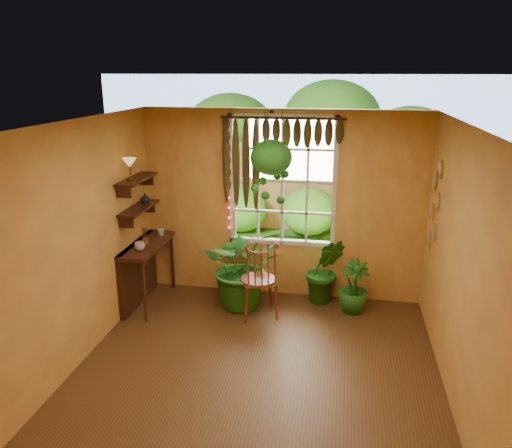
{
  "coord_description": "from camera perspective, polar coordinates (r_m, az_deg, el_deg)",
  "views": [
    {
      "loc": [
        0.84,
        -4.56,
        3.18
      ],
      "look_at": [
        -0.18,
        1.15,
        1.4
      ],
      "focal_mm": 35.0,
      "sensor_mm": 36.0,
      "label": 1
    }
  ],
  "objects": [
    {
      "name": "window",
      "position": [
        7.05,
        3.06,
        4.92
      ],
      "size": [
        1.52,
        0.1,
        1.86
      ],
      "color": "silver",
      "rests_on": "wall_back"
    },
    {
      "name": "wall_right",
      "position": [
        5.05,
        22.76,
        -5.61
      ],
      "size": [
        0.0,
        4.5,
        4.5
      ],
      "primitive_type": "plane",
      "rotation": [
        1.57,
        0.0,
        -1.57
      ],
      "color": "gold",
      "rests_on": "floor"
    },
    {
      "name": "cup_b",
      "position": [
        7.35,
        -10.8,
        -0.94
      ],
      "size": [
        0.12,
        0.12,
        0.09
      ],
      "primitive_type": "imported",
      "rotation": [
        0.0,
        0.0,
        -0.19
      ],
      "color": "beige",
      "rests_on": "counter_ledge"
    },
    {
      "name": "backyard",
      "position": [
        11.6,
        7.07,
        7.54
      ],
      "size": [
        14.0,
        10.0,
        12.0
      ],
      "color": "#1F5819",
      "rests_on": "ground"
    },
    {
      "name": "shelf_upper",
      "position": [
        6.87,
        -13.45,
        5.01
      ],
      "size": [
        0.25,
        0.9,
        0.04
      ],
      "primitive_type": "cube",
      "color": "#3A1A0F",
      "rests_on": "wall_left"
    },
    {
      "name": "hanging_basket",
      "position": [
        6.66,
        1.75,
        6.93
      ],
      "size": [
        0.56,
        0.56,
        1.23
      ],
      "color": "black",
      "rests_on": "ceiling"
    },
    {
      "name": "windsor_chair",
      "position": [
        6.74,
        0.36,
        -7.54
      ],
      "size": [
        0.62,
        0.64,
        1.29
      ],
      "rotation": [
        0.0,
        0.0,
        0.37
      ],
      "color": "maroon",
      "rests_on": "floor"
    },
    {
      "name": "tiffany_lamp",
      "position": [
        6.61,
        -14.25,
        6.63
      ],
      "size": [
        0.18,
        0.18,
        0.3
      ],
      "color": "#513917",
      "rests_on": "shelf_upper"
    },
    {
      "name": "floor",
      "position": [
        5.62,
        -0.28,
        -17.4
      ],
      "size": [
        4.5,
        4.5,
        0.0
      ],
      "primitive_type": "plane",
      "color": "#593219",
      "rests_on": "ground"
    },
    {
      "name": "valance_vine",
      "position": [
        6.84,
        2.29,
        9.47
      ],
      "size": [
        1.7,
        0.12,
        1.1
      ],
      "color": "#3A1A0F",
      "rests_on": "window"
    },
    {
      "name": "counter_ledge",
      "position": [
        7.24,
        -13.02,
        -4.69
      ],
      "size": [
        0.4,
        1.2,
        0.9
      ],
      "color": "#3A1A0F",
      "rests_on": "floor"
    },
    {
      "name": "brush_jar",
      "position": [
        7.0,
        -12.58,
        -1.36
      ],
      "size": [
        0.08,
        0.08,
        0.3
      ],
      "color": "brown",
      "rests_on": "counter_ledge"
    },
    {
      "name": "wall_left",
      "position": [
        5.67,
        -20.62,
        -2.9
      ],
      "size": [
        0.0,
        4.5,
        4.5
      ],
      "primitive_type": "plane",
      "rotation": [
        1.57,
        0.0,
        1.57
      ],
      "color": "gold",
      "rests_on": "floor"
    },
    {
      "name": "ceiling",
      "position": [
        4.66,
        -0.32,
        11.14
      ],
      "size": [
        4.5,
        4.5,
        0.0
      ],
      "primitive_type": "plane",
      "rotation": [
        3.14,
        0.0,
        0.0
      ],
      "color": "white",
      "rests_on": "wall_back"
    },
    {
      "name": "wall_plates",
      "position": [
        6.65,
        19.67,
        1.87
      ],
      "size": [
        0.04,
        0.32,
        1.1
      ],
      "primitive_type": null,
      "color": "#FAEACC",
      "rests_on": "wall_right"
    },
    {
      "name": "wall_back",
      "position": [
        7.1,
        2.98,
        2.11
      ],
      "size": [
        4.0,
        0.0,
        4.0
      ],
      "primitive_type": "plane",
      "rotation": [
        1.57,
        0.0,
        0.0
      ],
      "color": "gold",
      "rests_on": "floor"
    },
    {
      "name": "cup_a",
      "position": [
        6.81,
        -13.14,
        -2.49
      ],
      "size": [
        0.17,
        0.17,
        0.11
      ],
      "primitive_type": "imported",
      "rotation": [
        0.0,
        0.0,
        0.32
      ],
      "color": "silver",
      "rests_on": "counter_ledge"
    },
    {
      "name": "string_lights",
      "position": [
        7.08,
        -3.17,
        5.39
      ],
      "size": [
        0.03,
        0.03,
        1.54
      ],
      "primitive_type": null,
      "color": "#FF2633",
      "rests_on": "window"
    },
    {
      "name": "shelf_lower",
      "position": [
        6.96,
        -13.22,
        1.79
      ],
      "size": [
        0.25,
        0.9,
        0.04
      ],
      "primitive_type": "cube",
      "color": "#3A1A0F",
      "rests_on": "wall_left"
    },
    {
      "name": "shelf_vase",
      "position": [
        7.13,
        -12.57,
        2.92
      ],
      "size": [
        0.17,
        0.17,
        0.14
      ],
      "primitive_type": "imported",
      "rotation": [
        0.0,
        0.0,
        0.27
      ],
      "color": "#B2AD99",
      "rests_on": "shelf_lower"
    },
    {
      "name": "potted_plant_right",
      "position": [
        6.98,
        11.1,
        -7.05
      ],
      "size": [
        0.52,
        0.52,
        0.73
      ],
      "primitive_type": "imported",
      "rotation": [
        0.0,
        0.0,
        0.34
      ],
      "color": "#165015",
      "rests_on": "floor"
    },
    {
      "name": "potted_plant_mid",
      "position": [
        7.14,
        7.87,
        -5.25
      ],
      "size": [
        0.58,
        0.49,
        0.97
      ],
      "primitive_type": "imported",
      "rotation": [
        0.0,
        0.0,
        0.11
      ],
      "color": "#165015",
      "rests_on": "floor"
    },
    {
      "name": "potted_plant_left",
      "position": [
        6.93,
        -1.42,
        -4.79
      ],
      "size": [
        1.29,
        1.19,
        1.21
      ],
      "primitive_type": "imported",
      "rotation": [
        0.0,
        0.0,
        0.26
      ],
      "color": "#165015",
      "rests_on": "floor"
    }
  ]
}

